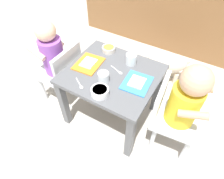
{
  "coord_description": "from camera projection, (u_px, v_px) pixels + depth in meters",
  "views": [
    {
      "loc": [
        0.45,
        -0.76,
        1.24
      ],
      "look_at": [
        0.0,
        0.0,
        0.28
      ],
      "focal_mm": 31.52,
      "sensor_mm": 36.0,
      "label": 1
    }
  ],
  "objects": [
    {
      "name": "spoon_by_right_tray",
      "position": [
        118.0,
        71.0,
        1.21
      ],
      "size": [
        0.1,
        0.05,
        0.01
      ],
      "color": "silver",
      "rests_on": "dining_table"
    },
    {
      "name": "spoon_by_left_tray",
      "position": [
        80.0,
        85.0,
        1.13
      ],
      "size": [
        0.09,
        0.06,
        0.01
      ],
      "color": "silver",
      "rests_on": "dining_table"
    },
    {
      "name": "water_cup_left",
      "position": [
        103.0,
        78.0,
        1.13
      ],
      "size": [
        0.06,
        0.06,
        0.06
      ],
      "color": "white",
      "rests_on": "dining_table"
    },
    {
      "name": "ground_plane",
      "position": [
        112.0,
        114.0,
        1.51
      ],
      "size": [
        7.0,
        7.0,
        0.0
      ],
      "primitive_type": "plane",
      "color": "#B2ADA3"
    },
    {
      "name": "seated_child_right",
      "position": [
        183.0,
        102.0,
        1.06
      ],
      "size": [
        0.31,
        0.31,
        0.67
      ],
      "color": "silver",
      "rests_on": "ground"
    },
    {
      "name": "water_cup_right",
      "position": [
        131.0,
        60.0,
        1.24
      ],
      "size": [
        0.07,
        0.07,
        0.07
      ],
      "color": "white",
      "rests_on": "dining_table"
    },
    {
      "name": "food_tray_right",
      "position": [
        137.0,
        83.0,
        1.13
      ],
      "size": [
        0.16,
        0.18,
        0.02
      ],
      "color": "#388CD8",
      "rests_on": "dining_table"
    },
    {
      "name": "cereal_bowl_right_side",
      "position": [
        100.0,
        92.0,
        1.06
      ],
      "size": [
        0.1,
        0.1,
        0.04
      ],
      "color": "white",
      "rests_on": "dining_table"
    },
    {
      "name": "dining_table",
      "position": [
        112.0,
        82.0,
        1.26
      ],
      "size": [
        0.56,
        0.49,
        0.43
      ],
      "color": "#515459",
      "rests_on": "ground"
    },
    {
      "name": "dog",
      "position": [
        162.0,
        63.0,
        1.64
      ],
      "size": [
        0.44,
        0.32,
        0.29
      ],
      "color": "beige",
      "rests_on": "ground"
    },
    {
      "name": "veggie_bowl_far",
      "position": [
        109.0,
        49.0,
        1.33
      ],
      "size": [
        0.09,
        0.09,
        0.03
      ],
      "color": "silver",
      "rests_on": "dining_table"
    },
    {
      "name": "seated_child_left",
      "position": [
        54.0,
        56.0,
        1.34
      ],
      "size": [
        0.28,
        0.28,
        0.66
      ],
      "color": "silver",
      "rests_on": "ground"
    },
    {
      "name": "food_tray_left",
      "position": [
        89.0,
        63.0,
        1.25
      ],
      "size": [
        0.16,
        0.2,
        0.02
      ],
      "color": "orange",
      "rests_on": "dining_table"
    }
  ]
}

